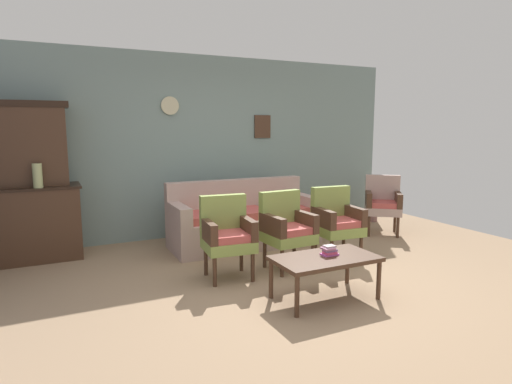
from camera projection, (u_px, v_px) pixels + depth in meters
ground_plane at (298, 287)px, 4.50m from camera, size 7.68×7.68×0.00m
wall_back_with_decor at (209, 146)px, 6.63m from camera, size 6.40×0.09×2.70m
side_cabinet at (32, 223)px, 5.35m from camera, size 1.16×0.55×0.93m
cabinet_upper_hutch at (26, 143)px, 5.27m from camera, size 0.99×0.38×1.03m
vase_on_cabinet at (38, 176)px, 5.14m from camera, size 0.11×0.11×0.29m
floral_couch at (244, 222)px, 6.07m from camera, size 2.06×0.83×0.90m
armchair_row_middle at (227, 233)px, 4.74m from camera, size 0.56×0.54×0.90m
armchair_by_doorway at (286, 227)px, 5.04m from camera, size 0.55×0.52×0.90m
armchair_near_cabinet at (336, 220)px, 5.41m from camera, size 0.55×0.53×0.90m
wingback_chair_by_fireplace at (383, 202)px, 6.69m from camera, size 0.71×0.71×0.90m
coffee_table at (325, 261)px, 4.15m from camera, size 1.00×0.56×0.42m
book_stack_on_table at (329, 251)px, 4.19m from camera, size 0.16×0.11×0.10m
floor_vase_by_wall at (372, 202)px, 7.59m from camera, size 0.18×0.18×0.69m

